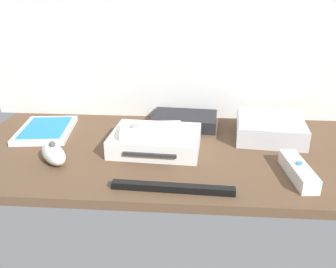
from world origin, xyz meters
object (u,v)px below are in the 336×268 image
object	(u,v)px
mini_computer	(270,128)
game_case	(46,130)
game_console	(156,141)
remote_nunchuk	(54,154)
network_router	(184,120)
sensor_bar	(173,188)
remote_classic_pad	(151,131)
remote_wand	(298,171)

from	to	relation	value
mini_computer	game_case	world-z (taller)	mini_computer
game_console	remote_nunchuk	world-z (taller)	remote_nunchuk
remote_nunchuk	game_console	bearing A→B (deg)	-17.12
mini_computer	remote_nunchuk	distance (cm)	54.24
mini_computer	network_router	size ratio (longest dim) A/B	0.99
game_console	remote_nunchuk	xyz separation A→B (cm)	(-22.11, -8.84, -0.16)
sensor_bar	game_console	bearing A→B (deg)	108.18
game_case	sensor_bar	distance (cm)	45.93
network_router	game_case	bearing A→B (deg)	-164.12
remote_nunchuk	remote_classic_pad	xyz separation A→B (cm)	(21.23, 7.37, 3.37)
game_console	game_case	world-z (taller)	game_console
game_console	remote_wand	size ratio (longest dim) A/B	1.45
network_router	remote_nunchuk	xyz separation A→B (cm)	(-28.47, -25.36, 0.34)
remote_nunchuk	mini_computer	bearing A→B (deg)	-19.02
game_console	remote_wand	distance (cm)	33.01
game_console	network_router	bearing A→B (deg)	72.43
mini_computer	remote_nunchuk	bearing A→B (deg)	-160.11
remote_wand	mini_computer	bearing A→B (deg)	89.52
network_router	sensor_bar	size ratio (longest dim) A/B	0.78
game_console	game_case	xyz separation A→B (cm)	(-31.03, 8.71, -1.44)
mini_computer	remote_wand	bearing A→B (deg)	-84.80
game_case	remote_nunchuk	world-z (taller)	remote_nunchuk
mini_computer	game_console	bearing A→B (deg)	-161.59
network_router	sensor_bar	bearing A→B (deg)	-87.51
game_console	mini_computer	size ratio (longest dim) A/B	1.18
game_console	sensor_bar	size ratio (longest dim) A/B	0.91
game_case	remote_wand	bearing A→B (deg)	-25.48
game_case	network_router	size ratio (longest dim) A/B	1.09
game_case	remote_classic_pad	xyz separation A→B (cm)	(30.15, -10.18, 4.65)
game_case	remote_wand	distance (cm)	65.17
sensor_bar	mini_computer	bearing A→B (deg)	53.53
network_router	mini_computer	bearing A→B (deg)	-12.95
mini_computer	remote_classic_pad	world-z (taller)	remote_classic_pad
mini_computer	remote_classic_pad	bearing A→B (deg)	-159.58
game_case	mini_computer	bearing A→B (deg)	-6.31
game_console	mini_computer	bearing A→B (deg)	21.90
game_console	remote_classic_pad	xyz separation A→B (cm)	(-0.88, -1.47, 3.21)
game_console	game_case	distance (cm)	32.26
remote_nunchuk	sensor_bar	size ratio (longest dim) A/B	0.44
remote_classic_pad	game_case	bearing A→B (deg)	154.10
network_router	remote_nunchuk	world-z (taller)	remote_nunchuk
game_console	mini_computer	xyz separation A→B (cm)	(28.89, 9.61, 0.44)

